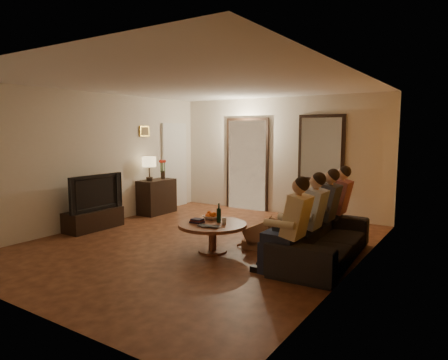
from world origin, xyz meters
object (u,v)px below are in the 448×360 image
Objects in this scene: table_lamp at (149,169)px; sofa at (323,237)px; tv_stand at (94,219)px; laptop at (207,227)px; tv at (93,192)px; bowl at (211,217)px; person_a at (292,231)px; person_b at (309,222)px; coffee_table at (213,238)px; person_c at (324,215)px; dresser at (157,197)px; dog at (258,232)px; wine_bottle at (219,213)px; person_d at (336,208)px.

sofa is at bearing -11.80° from table_lamp.
laptop reaches higher than tv_stand.
bowl is (2.53, 0.28, -0.23)m from tv.
person_a is 4.63× the size of bowl.
person_b reaches higher than laptop.
bowl is at bearing 129.29° from coffee_table.
person_c is 1.78m from laptop.
tv reaches higher than bowl.
coffee_table is (-1.55, -0.58, -0.10)m from sofa.
dresser reaches higher than bowl.
person_a is 1.27m from dog.
laptop is at bearing -82.50° from wine_bottle.
person_a is (-0.10, -0.90, 0.27)m from sofa.
tv_stand is 2.71m from coffee_table.
dresser is 2.62× the size of laptop.
tv is 2.83m from laptop.
dog is at bearing -157.40° from person_c.
sofa is at bearing -81.47° from tv.
person_c is 1.76m from bowl.
table_lamp is 4.35m from person_b.
table_lamp is at bearing 171.92° from person_c.
sofa is 2.13× the size of coffee_table.
person_c is at bearing -77.28° from tv.
person_d is at bearing 35.29° from dog.
wine_bottle is at bearing -26.33° from table_lamp.
person_a is 1.20m from person_c.
person_b is (4.16, -1.19, -0.44)m from table_lamp.
person_a reaches higher than wine_bottle.
dresser is 2.93m from bowl.
person_b is (0.00, 0.60, 0.00)m from person_a.
tv is at bearing -159.70° from person_d.
person_c reaches higher than laptop.
tv_stand is at bearing -175.34° from person_b.
dresser is 3.43m from laptop.
dresser is 4.63m from person_a.
person_b reaches higher than coffee_table.
person_b is at bearing -90.00° from person_d.
coffee_table is at bearing -169.24° from person_b.
person_c is at bearing 28.98° from wine_bottle.
sofa reaches higher than laptop.
person_b is 1.00× the size of person_d.
tv_stand is (0.00, -1.75, -0.20)m from dresser.
table_lamp is 4.22m from person_c.
coffee_table is 0.38m from bowl.
person_b is at bearing 4.66° from tv_stand.
dresser is at bearing 90.00° from table_lamp.
dresser is at bearing 149.92° from bowl.
tv_stand is 4.19m from person_b.
laptop is at bearing -130.91° from dog.
tv_stand is 4.46m from person_d.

